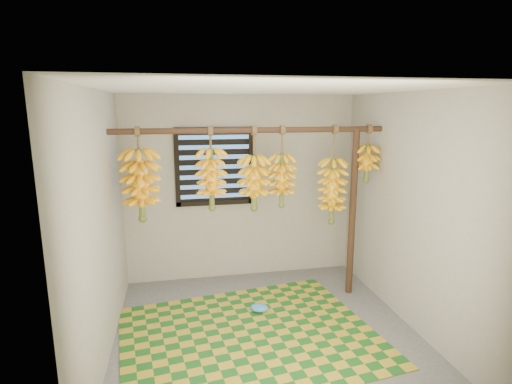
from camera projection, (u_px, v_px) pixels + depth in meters
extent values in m
cube|color=#515151|center=(267.00, 334.00, 4.04)|extent=(3.00, 3.00, 0.01)
cube|color=silver|center=(268.00, 88.00, 3.54)|extent=(3.00, 3.00, 0.01)
cube|color=gray|center=(242.00, 188.00, 5.23)|extent=(3.00, 0.01, 2.40)
cube|color=gray|center=(100.00, 228.00, 3.50)|extent=(0.01, 3.00, 2.40)
cube|color=gray|center=(411.00, 211.00, 4.08)|extent=(0.01, 3.00, 2.40)
cube|color=black|center=(215.00, 167.00, 5.08)|extent=(1.00, 0.04, 1.00)
cylinder|color=#3E2617|center=(253.00, 130.00, 4.29)|extent=(3.00, 0.06, 0.06)
cylinder|color=#3E2617|center=(352.00, 214.00, 4.73)|extent=(0.08, 0.08, 2.00)
cube|color=#185419|center=(249.00, 336.00, 3.99)|extent=(2.71, 2.28, 0.01)
ellipsoid|color=#3685CA|center=(259.00, 308.00, 4.44)|extent=(0.25, 0.21, 0.08)
cylinder|color=brown|center=(138.00, 140.00, 4.08)|extent=(0.02, 0.02, 0.24)
cylinder|color=#4C5923|center=(141.00, 183.00, 4.17)|extent=(0.07, 0.07, 0.72)
cylinder|color=brown|center=(211.00, 139.00, 4.22)|extent=(0.02, 0.02, 0.24)
cylinder|color=#4C5923|center=(211.00, 177.00, 4.31)|extent=(0.06, 0.06, 0.63)
cylinder|color=brown|center=(254.00, 143.00, 4.32)|extent=(0.02, 0.02, 0.33)
cylinder|color=#4C5923|center=(254.00, 181.00, 4.41)|extent=(0.06, 0.06, 0.57)
cylinder|color=brown|center=(282.00, 142.00, 4.38)|extent=(0.02, 0.02, 0.32)
cylinder|color=#4C5923|center=(282.00, 179.00, 4.47)|extent=(0.05, 0.05, 0.57)
cylinder|color=brown|center=(334.00, 144.00, 4.51)|extent=(0.02, 0.02, 0.39)
cylinder|color=#4C5923|center=(332.00, 189.00, 4.62)|extent=(0.06, 0.06, 0.73)
cylinder|color=brown|center=(369.00, 137.00, 4.58)|extent=(0.02, 0.02, 0.24)
cylinder|color=#4C5923|center=(367.00, 162.00, 4.63)|extent=(0.05, 0.05, 0.40)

